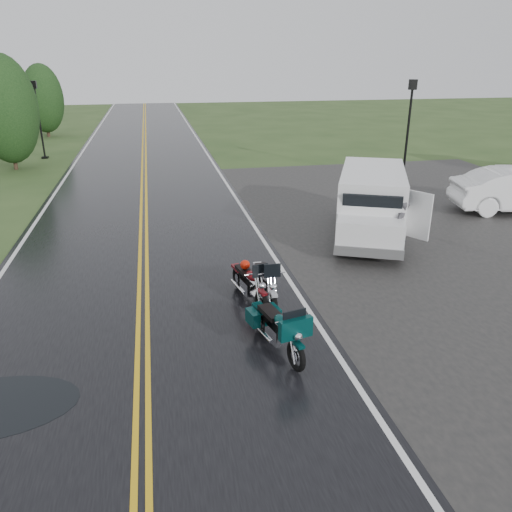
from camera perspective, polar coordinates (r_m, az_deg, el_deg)
The scene contains 12 objects.
ground at distance 10.70m, azimuth -12.81°, elevation -10.03°, with size 120.00×120.00×0.00m, color #2D471E.
road at distance 19.93m, azimuth -12.71°, elevation 5.11°, with size 8.00×100.00×0.04m, color black.
parking_pad at distance 18.47m, azimuth 23.71°, elevation 2.44°, with size 14.00×24.00×0.03m, color black.
motorcycle_red at distance 11.29m, azimuth 0.64°, elevation -4.24°, with size 0.73×2.00×1.18m, color #5A0A0F, non-canonical shape.
motorcycle_teal at distance 9.37m, azimuth 4.66°, elevation -10.06°, with size 0.75×2.07×1.22m, color #043130, non-canonical shape.
motorcycle_silver at distance 11.19m, azimuth 1.95°, elevation -4.38°, with size 0.76×2.08×1.23m, color #ADB0B5, non-canonical shape.
van_white at distance 15.00m, azimuth 9.73°, elevation 4.19°, with size 2.09×5.59×2.19m, color white, non-canonical shape.
person_at_van at distance 15.20m, azimuth 16.11°, elevation 2.94°, with size 0.63×0.41×1.72m, color #48474B.
lamp_post_far_left at distance 32.27m, azimuth -23.52°, elevation 14.06°, with size 0.38×0.38×4.40m, color black, non-canonical shape.
lamp_post_far_right at distance 24.96m, azimuth 16.96°, elevation 13.47°, with size 0.40×0.40×4.69m, color black, non-canonical shape.
tree_left_mid at distance 29.50m, azimuth -26.50°, elevation 13.60°, with size 3.18×3.18×4.97m, color #1E3D19, non-canonical shape.
tree_left_far at distance 41.48m, azimuth -23.04°, elevation 15.50°, with size 2.90×2.90×4.45m, color #1E3D19, non-canonical shape.
Camera 1 is at (0.49, -9.15, 5.53)m, focal length 35.00 mm.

